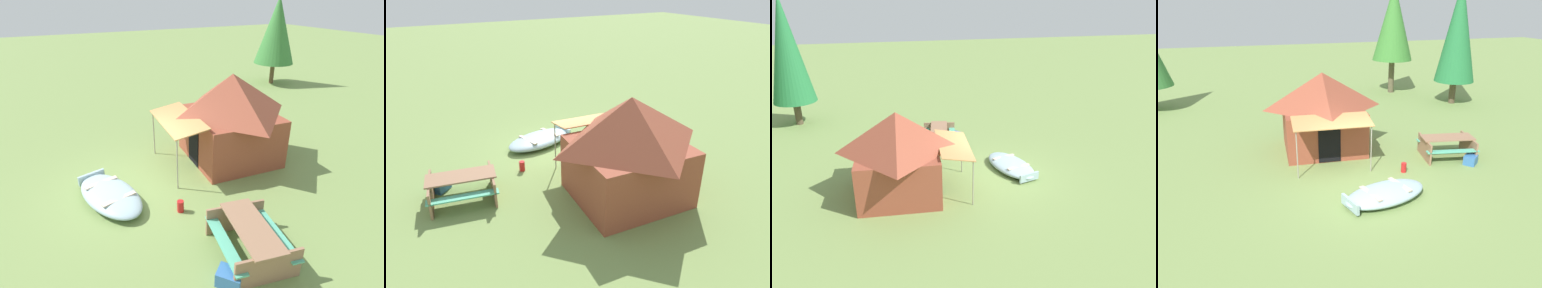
% 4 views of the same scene
% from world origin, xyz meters
% --- Properties ---
extents(ground_plane, '(80.00, 80.00, 0.00)m').
position_xyz_m(ground_plane, '(0.00, 0.00, 0.00)').
color(ground_plane, '#75904D').
extents(beached_rowboat, '(2.74, 1.84, 0.38)m').
position_xyz_m(beached_rowboat, '(0.39, -0.86, 0.20)').
color(beached_rowboat, '#9DBAC5').
rests_on(beached_rowboat, ground_plane).
extents(canvas_cabin_tent, '(3.22, 3.97, 2.87)m').
position_xyz_m(canvas_cabin_tent, '(-0.37, 3.39, 1.49)').
color(canvas_cabin_tent, brown).
rests_on(canvas_cabin_tent, ground_plane).
extents(picnic_table, '(2.03, 1.72, 0.75)m').
position_xyz_m(picnic_table, '(3.63, 1.38, 0.47)').
color(picnic_table, '#966C50').
rests_on(picnic_table, ground_plane).
extents(cooler_box, '(0.62, 0.61, 0.31)m').
position_xyz_m(cooler_box, '(4.10, 0.58, 0.15)').
color(cooler_box, '#366CB2').
rests_on(cooler_box, ground_plane).
extents(fuel_can, '(0.20, 0.20, 0.32)m').
position_xyz_m(fuel_can, '(1.65, 0.66, 0.16)').
color(fuel_can, red).
rests_on(fuel_can, ground_plane).
extents(pine_tree_back_left, '(2.08, 2.08, 6.35)m').
position_xyz_m(pine_tree_back_left, '(7.85, 7.97, 3.76)').
color(pine_tree_back_left, brown).
rests_on(pine_tree_back_left, ground_plane).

